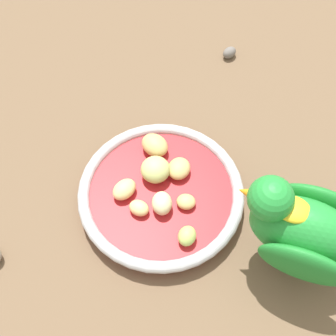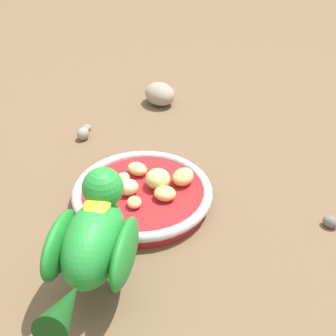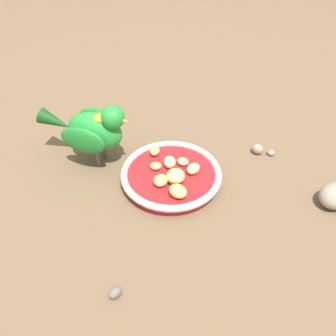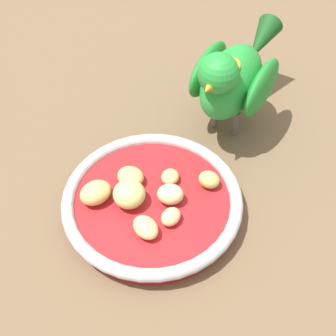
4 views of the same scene
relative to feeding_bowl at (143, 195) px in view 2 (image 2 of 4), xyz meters
name	(u,v)px [view 2 (image 2 of 4)]	position (x,y,z in m)	size (l,w,h in m)	color
ground_plane	(155,200)	(0.02, -0.01, -0.02)	(4.00, 4.00, 0.00)	brown
feeding_bowl	(143,195)	(0.00, 0.00, 0.00)	(0.21, 0.21, 0.03)	#AD1E23
apple_piece_0	(134,202)	(-0.03, -0.02, 0.01)	(0.02, 0.02, 0.01)	tan
apple_piece_1	(157,178)	(0.02, -0.01, 0.02)	(0.04, 0.04, 0.03)	#C6D17A
apple_piece_2	(165,193)	(0.01, -0.04, 0.02)	(0.03, 0.03, 0.02)	tan
apple_piece_3	(137,169)	(0.03, 0.04, 0.02)	(0.03, 0.02, 0.02)	#E5C67F
apple_piece_4	(128,187)	(-0.02, 0.01, 0.02)	(0.03, 0.03, 0.02)	beige
apple_piece_5	(183,177)	(0.06, -0.03, 0.02)	(0.04, 0.03, 0.02)	tan
apple_piece_6	(123,179)	(0.00, 0.04, 0.01)	(0.03, 0.02, 0.02)	#E5C67F
apple_piece_7	(102,205)	(-0.07, 0.01, 0.02)	(0.03, 0.02, 0.02)	#B2CC66
parrot	(93,242)	(-0.16, -0.08, 0.07)	(0.20, 0.15, 0.15)	#59544C
rock_large	(160,94)	(0.26, 0.20, 0.01)	(0.07, 0.06, 0.05)	gray
pebble_0	(87,128)	(0.08, 0.23, -0.01)	(0.02, 0.02, 0.01)	gray
pebble_1	(83,134)	(0.06, 0.21, 0.00)	(0.03, 0.02, 0.02)	gray
pebble_2	(330,222)	(0.14, -0.24, -0.01)	(0.02, 0.02, 0.02)	slate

